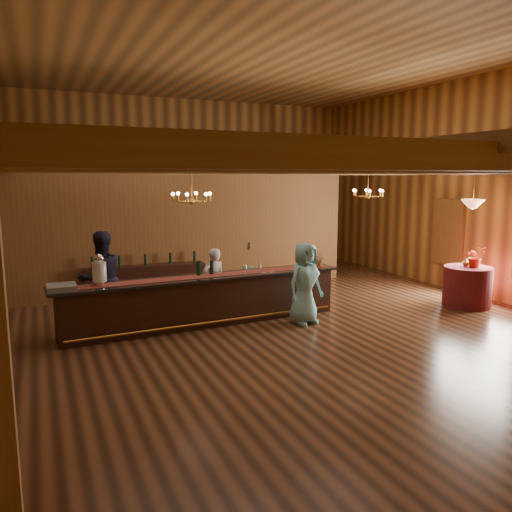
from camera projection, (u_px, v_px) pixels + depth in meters
name	position (u px, v px, depth m)	size (l,w,h in m)	color
floor	(263.00, 323.00, 10.38)	(14.00, 14.00, 0.00)	brown
ceiling	(263.00, 45.00, 9.52)	(14.00, 14.00, 0.00)	#AF793C
wall_back	(174.00, 185.00, 16.28)	(12.00, 0.10, 5.50)	#C48C3F
wall_right	(483.00, 187.00, 12.34)	(0.10, 14.00, 5.50)	#C48C3F
beam_grid	(253.00, 166.00, 10.33)	(11.90, 13.90, 0.39)	olive
support_posts	(274.00, 250.00, 9.68)	(9.20, 10.20, 3.20)	olive
partition_wall	(190.00, 233.00, 13.10)	(9.00, 0.18, 3.10)	brown
window_right_back	(448.00, 232.00, 13.41)	(0.12, 1.05, 1.75)	white
backroom_boxes	(179.00, 259.00, 15.15)	(4.10, 0.60, 1.10)	black
tasting_bar	(206.00, 300.00, 10.22)	(6.07, 1.03, 1.02)	black
beverage_dispenser	(99.00, 270.00, 9.24)	(0.26, 0.26, 0.60)	silver
glass_rack_tray	(61.00, 287.00, 8.90)	(0.50, 0.50, 0.10)	gray
raffle_drum	(315.00, 259.00, 11.22)	(0.34, 0.24, 0.30)	brown
bar_bottle_0	(198.00, 269.00, 10.18)	(0.07, 0.07, 0.30)	black
bar_bottle_1	(199.00, 268.00, 10.19)	(0.07, 0.07, 0.30)	black
bar_bottle_2	(212.00, 267.00, 10.31)	(0.07, 0.07, 0.30)	black
backbar_shelf	(146.00, 281.00, 12.54)	(2.94, 0.46, 0.83)	black
round_table	(467.00, 287.00, 11.68)	(1.08, 1.08, 0.94)	maroon
chandelier_left	(192.00, 197.00, 9.89)	(0.80, 0.80, 0.73)	#C2822D
chandelier_right	(368.00, 193.00, 12.47)	(0.80, 0.80, 0.74)	#C2822D
pendant_lamp	(473.00, 204.00, 11.37)	(0.52, 0.52, 0.90)	#C2822D
bartender	(214.00, 282.00, 10.91)	(0.54, 0.35, 1.48)	silver
staff_second	(101.00, 279.00, 10.07)	(0.94, 0.73, 1.94)	#1D1C32
guest	(305.00, 283.00, 10.24)	(0.83, 0.54, 1.70)	#81CDD3
floor_plant	(247.00, 262.00, 14.05)	(0.72, 0.58, 1.30)	#286328
table_flowers	(475.00, 257.00, 11.52)	(0.44, 0.38, 0.49)	red
table_vase	(466.00, 260.00, 11.69)	(0.14, 0.14, 0.27)	#C2822D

